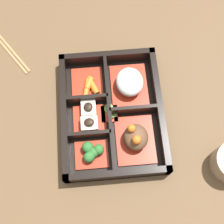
{
  "coord_description": "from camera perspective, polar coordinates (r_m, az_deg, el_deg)",
  "views": [
    {
      "loc": [
        0.25,
        -0.02,
        0.72
      ],
      "look_at": [
        0.0,
        0.0,
        0.03
      ],
      "focal_mm": 50.0,
      "sensor_mm": 36.0,
      "label": 1
    }
  ],
  "objects": [
    {
      "name": "bento_rim",
      "position": [
        0.74,
        -0.22,
        -0.11
      ],
      "size": [
        0.31,
        0.24,
        0.05
      ],
      "color": "black",
      "rests_on": "ground_plane"
    },
    {
      "name": "bowl_tofu",
      "position": [
        0.74,
        -4.19,
        -1.01
      ],
      "size": [
        0.08,
        0.08,
        0.04
      ],
      "color": "#B22D19",
      "rests_on": "bento_base"
    },
    {
      "name": "bowl_greens",
      "position": [
        0.71,
        -3.75,
        -7.44
      ],
      "size": [
        0.07,
        0.08,
        0.03
      ],
      "color": "#B22D19",
      "rests_on": "bento_base"
    },
    {
      "name": "chopsticks",
      "position": [
        0.89,
        -18.84,
        11.37
      ],
      "size": [
        0.18,
        0.13,
        0.01
      ],
      "color": "#A87F51",
      "rests_on": "ground_plane"
    },
    {
      "name": "bowl_rice",
      "position": [
        0.76,
        3.21,
        5.34
      ],
      "size": [
        0.12,
        0.09,
        0.05
      ],
      "color": "#B22D19",
      "rests_on": "bento_base"
    },
    {
      "name": "bowl_pickles",
      "position": [
        0.75,
        -0.4,
        0.04
      ],
      "size": [
        0.04,
        0.04,
        0.01
      ],
      "color": "#B22D19",
      "rests_on": "bento_base"
    },
    {
      "name": "bowl_carrots",
      "position": [
        0.78,
        -4.29,
        5.08
      ],
      "size": [
        0.08,
        0.08,
        0.02
      ],
      "color": "#B22D19",
      "rests_on": "bento_base"
    },
    {
      "name": "bento_base",
      "position": [
        0.76,
        0.0,
        -0.52
      ],
      "size": [
        0.31,
        0.24,
        0.01
      ],
      "color": "black",
      "rests_on": "ground_plane"
    },
    {
      "name": "ground_plane",
      "position": [
        0.76,
        0.0,
        -0.65
      ],
      "size": [
        3.0,
        3.0,
        0.0
      ],
      "primitive_type": "plane",
      "color": "brown"
    },
    {
      "name": "bowl_stew",
      "position": [
        0.71,
        4.33,
        -4.73
      ],
      "size": [
        0.12,
        0.09,
        0.06
      ],
      "color": "#B22D19",
      "rests_on": "bento_base"
    }
  ]
}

